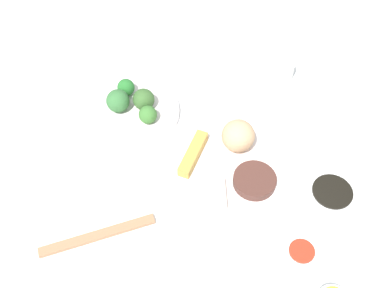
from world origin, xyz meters
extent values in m
cube|color=white|center=(0.00, 0.00, 0.01)|extent=(2.20, 2.20, 0.02)
cylinder|color=white|center=(0.01, 0.00, 0.03)|extent=(0.28, 0.28, 0.02)
sphere|color=tan|center=(0.06, 0.05, 0.07)|extent=(0.07, 0.07, 0.07)
cube|color=gold|center=(-0.04, 0.05, 0.05)|extent=(0.09, 0.11, 0.02)
cube|color=beige|center=(-0.04, -0.05, 0.04)|extent=(0.08, 0.08, 0.01)
cylinder|color=#4E2C25|center=(0.07, -0.05, 0.05)|extent=(0.09, 0.09, 0.02)
cylinder|color=white|center=(-0.16, 0.22, 0.03)|extent=(0.23, 0.23, 0.01)
sphere|color=#276F2C|center=(-0.15, 0.27, 0.05)|extent=(0.04, 0.04, 0.04)
sphere|color=#3C7431|center=(-0.12, 0.17, 0.06)|extent=(0.04, 0.04, 0.04)
sphere|color=#366D37|center=(-0.18, 0.23, 0.06)|extent=(0.05, 0.05, 0.05)
sphere|color=#38602C|center=(-0.12, 0.22, 0.06)|extent=(0.05, 0.05, 0.05)
cylinder|color=white|center=(0.21, -0.11, 0.04)|extent=(0.10, 0.10, 0.03)
cylinder|color=black|center=(0.21, -0.11, 0.06)|extent=(0.08, 0.08, 0.00)
cylinder|color=white|center=(0.10, -0.21, 0.03)|extent=(0.06, 0.06, 0.02)
cylinder|color=red|center=(0.10, -0.21, 0.04)|extent=(0.05, 0.05, 0.00)
cylinder|color=white|center=(0.23, 0.25, 0.05)|extent=(0.07, 0.07, 0.06)
cube|color=#A37350|center=(-0.27, -0.08, 0.02)|extent=(0.23, 0.04, 0.01)
camera|label=1|loc=(-0.18, -0.51, 0.83)|focal=42.24mm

